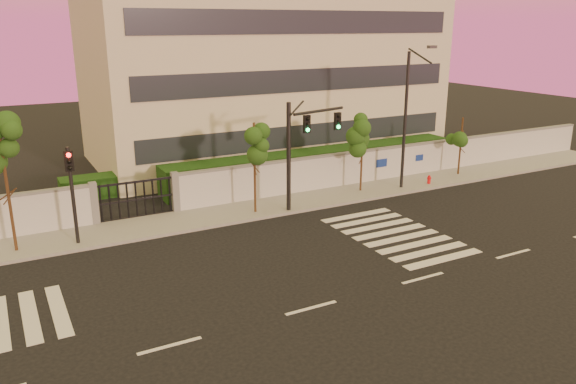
% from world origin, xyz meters
% --- Properties ---
extents(ground, '(120.00, 120.00, 0.00)m').
position_xyz_m(ground, '(0.00, 0.00, 0.00)').
color(ground, black).
rests_on(ground, ground).
extents(sidewalk, '(60.00, 3.00, 0.15)m').
position_xyz_m(sidewalk, '(0.00, 10.50, 0.07)').
color(sidewalk, gray).
rests_on(sidewalk, ground).
extents(perimeter_wall, '(60.00, 0.36, 2.20)m').
position_xyz_m(perimeter_wall, '(0.10, 12.00, 1.07)').
color(perimeter_wall, silver).
rests_on(perimeter_wall, ground).
extents(hedge_row, '(41.00, 4.25, 1.80)m').
position_xyz_m(hedge_row, '(1.17, 14.74, 0.82)').
color(hedge_row, black).
rests_on(hedge_row, ground).
extents(institutional_building, '(24.40, 12.40, 12.25)m').
position_xyz_m(institutional_building, '(9.00, 21.99, 6.16)').
color(institutional_building, beige).
rests_on(institutional_building, ground).
extents(road_markings, '(57.00, 7.62, 0.02)m').
position_xyz_m(road_markings, '(-1.58, 3.76, 0.01)').
color(road_markings, silver).
rests_on(road_markings, ground).
extents(street_tree_c, '(1.61, 1.28, 5.95)m').
position_xyz_m(street_tree_c, '(-8.60, 10.15, 4.38)').
color(street_tree_c, '#382314').
rests_on(street_tree_c, ground).
extents(street_tree_d, '(1.42, 1.13, 4.76)m').
position_xyz_m(street_tree_d, '(2.55, 9.93, 3.50)').
color(street_tree_d, '#382314').
rests_on(street_tree_d, ground).
extents(street_tree_e, '(1.47, 1.17, 4.51)m').
position_xyz_m(street_tree_e, '(9.55, 10.54, 3.32)').
color(street_tree_e, '#382314').
rests_on(street_tree_e, ground).
extents(street_tree_f, '(1.43, 1.14, 3.80)m').
position_xyz_m(street_tree_f, '(17.22, 10.59, 2.80)').
color(street_tree_f, '#382314').
rests_on(street_tree_f, ground).
extents(traffic_signal_main, '(3.57, 1.03, 5.71)m').
position_xyz_m(traffic_signal_main, '(4.89, 9.35, 3.61)').
color(traffic_signal_main, black).
rests_on(traffic_signal_main, ground).
extents(traffic_signal_secondary, '(0.35, 0.34, 4.45)m').
position_xyz_m(traffic_signal_secondary, '(-6.17, 9.74, 2.83)').
color(traffic_signal_secondary, black).
rests_on(traffic_signal_secondary, ground).
extents(streetlight_east, '(0.50, 2.00, 8.32)m').
position_xyz_m(streetlight_east, '(12.03, 9.76, 4.49)').
color(streetlight_east, black).
rests_on(streetlight_east, ground).
extents(fire_hydrant, '(0.26, 0.25, 0.67)m').
position_xyz_m(fire_hydrant, '(14.00, 9.74, 0.33)').
color(fire_hydrant, red).
rests_on(fire_hydrant, ground).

